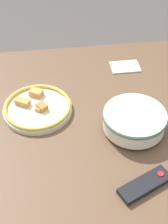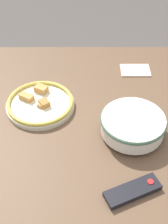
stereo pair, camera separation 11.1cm
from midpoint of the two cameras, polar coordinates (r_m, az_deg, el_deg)
The scene contains 6 objects.
ground_plane at distance 1.79m, azimuth -0.67°, elevation -19.82°, with size 8.00×8.00×0.00m, color #4C4742.
dining_table at distance 1.23m, azimuth -0.93°, elevation -5.23°, with size 1.20×1.10×0.76m.
noodle_bowl at distance 1.12m, azimuth 11.73°, elevation -2.40°, with size 0.23×0.23×0.08m.
food_plate at distance 1.23m, azimuth -5.48°, elevation 1.47°, with size 0.27×0.27×0.04m.
tv_remote at distance 1.00m, azimuth 12.17°, elevation -14.08°, with size 0.18×0.12×0.02m.
folded_napkin at distance 1.45m, azimuth 11.55°, elevation 7.40°, with size 0.13×0.09×0.01m.
Camera 2 is at (-0.07, 0.82, 1.60)m, focal length 50.00 mm.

